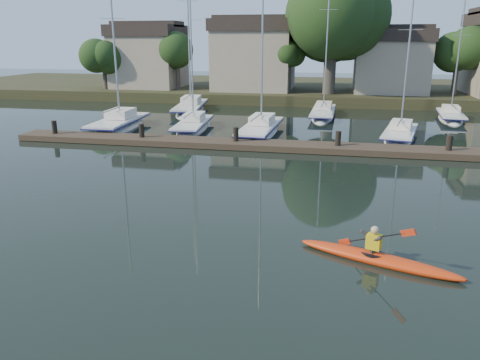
% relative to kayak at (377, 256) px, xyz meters
% --- Properties ---
extents(ground, '(160.00, 160.00, 0.00)m').
position_rel_kayak_xyz_m(ground, '(-4.17, 0.01, -0.19)').
color(ground, black).
rests_on(ground, ground).
extents(kayak, '(4.75, 2.29, 1.55)m').
position_rel_kayak_xyz_m(kayak, '(0.00, 0.00, 0.00)').
color(kayak, '#BA420E').
rests_on(kayak, ground).
extents(dock, '(34.00, 2.00, 1.80)m').
position_rel_kayak_xyz_m(dock, '(-4.17, 14.01, 0.02)').
color(dock, '#423425').
rests_on(dock, ground).
extents(sailboat_0, '(2.68, 8.46, 13.29)m').
position_rel_kayak_xyz_m(sailboat_0, '(-16.77, 18.33, -0.40)').
color(sailboat_0, silver).
rests_on(sailboat_0, ground).
extents(sailboat_1, '(2.64, 8.05, 12.94)m').
position_rel_kayak_xyz_m(sailboat_1, '(-11.39, 19.06, -0.36)').
color(sailboat_1, silver).
rests_on(sailboat_1, ground).
extents(sailboat_2, '(2.50, 9.18, 15.06)m').
position_rel_kayak_xyz_m(sailboat_2, '(-6.37, 18.42, -0.38)').
color(sailboat_2, silver).
rests_on(sailboat_2, ground).
extents(sailboat_3, '(3.39, 7.57, 11.81)m').
position_rel_kayak_xyz_m(sailboat_3, '(2.82, 18.69, -0.36)').
color(sailboat_3, silver).
rests_on(sailboat_3, ground).
extents(sailboat_5, '(3.63, 9.92, 16.06)m').
position_rel_kayak_xyz_m(sailboat_5, '(-14.15, 27.34, -0.39)').
color(sailboat_5, silver).
rests_on(sailboat_5, ground).
extents(sailboat_6, '(2.13, 9.18, 14.53)m').
position_rel_kayak_xyz_m(sailboat_6, '(-2.39, 26.90, -0.36)').
color(sailboat_6, silver).
rests_on(sailboat_6, ground).
extents(sailboat_7, '(2.54, 7.19, 11.36)m').
position_rel_kayak_xyz_m(sailboat_7, '(7.79, 27.41, -0.36)').
color(sailboat_7, silver).
rests_on(sailboat_7, ground).
extents(shore, '(90.00, 25.25, 12.75)m').
position_rel_kayak_xyz_m(shore, '(-2.55, 40.30, 3.04)').
color(shore, '#252D16').
rests_on(shore, ground).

